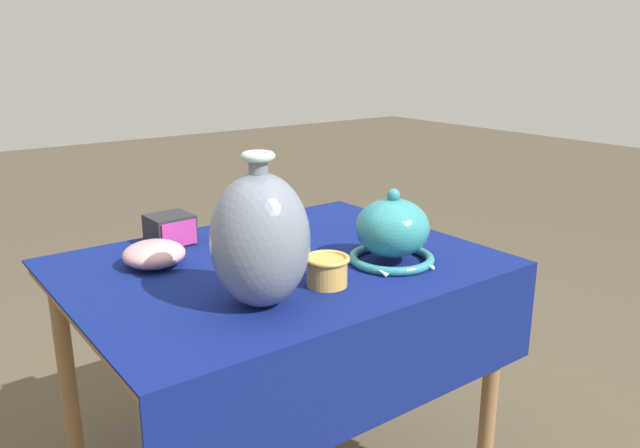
{
  "coord_description": "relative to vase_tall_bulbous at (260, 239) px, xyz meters",
  "views": [
    {
      "loc": [
        -0.81,
        -1.26,
        1.24
      ],
      "look_at": [
        0.02,
        -0.15,
        0.84
      ],
      "focal_mm": 35.0,
      "sensor_mm": 36.0,
      "label": 1
    }
  ],
  "objects": [
    {
      "name": "vase_dome_bell",
      "position": [
        0.4,
        0.03,
        -0.07
      ],
      "size": [
        0.22,
        0.22,
        0.19
      ],
      "color": "teal",
      "rests_on": "display_table"
    },
    {
      "name": "bowl_shallow_rose",
      "position": [
        -0.09,
        0.36,
        -0.11
      ],
      "size": [
        0.15,
        0.15,
        0.06
      ],
      "primitive_type": "ellipsoid",
      "color": "#D19399",
      "rests_on": "display_table"
    },
    {
      "name": "cup_wide_ochre",
      "position": [
        0.18,
        0.0,
        -0.11
      ],
      "size": [
        0.1,
        0.1,
        0.07
      ],
      "color": "gold",
      "rests_on": "display_table"
    },
    {
      "name": "vase_tall_bulbous",
      "position": [
        0.0,
        0.0,
        0.0
      ],
      "size": [
        0.21,
        0.21,
        0.32
      ],
      "color": "slate",
      "rests_on": "display_table"
    },
    {
      "name": "display_table",
      "position": [
        0.18,
        0.19,
        -0.22
      ],
      "size": [
        1.04,
        0.8,
        0.72
      ],
      "color": "olive",
      "rests_on": "ground_plane"
    },
    {
      "name": "mosaic_tile_box",
      "position": [
        0.02,
        0.5,
        -0.1
      ],
      "size": [
        0.12,
        0.12,
        0.08
      ],
      "rotation": [
        0.0,
        0.0,
        0.05
      ],
      "color": "#232328",
      "rests_on": "display_table"
    },
    {
      "name": "pot_squat_terracotta",
      "position": [
        0.58,
        0.18,
        -0.12
      ],
      "size": [
        0.12,
        0.12,
        0.05
      ],
      "primitive_type": "cylinder",
      "color": "#BC6642",
      "rests_on": "display_table"
    }
  ]
}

